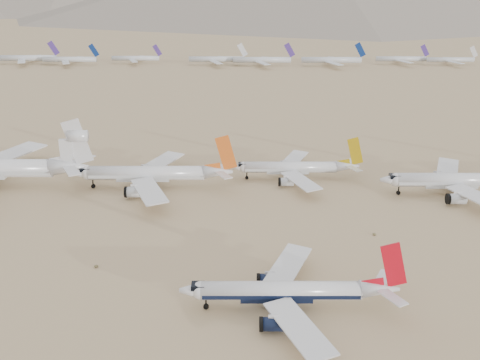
{
  "coord_description": "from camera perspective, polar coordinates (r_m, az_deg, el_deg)",
  "views": [
    {
      "loc": [
        2.92,
        -94.13,
        63.17
      ],
      "look_at": [
        3.06,
        52.93,
        7.0
      ],
      "focal_mm": 40.0,
      "sensor_mm": 36.0,
      "label": 1
    }
  ],
  "objects": [
    {
      "name": "row2_gold_tail",
      "position": [
        177.29,
        5.96,
        1.32
      ],
      "size": [
        41.04,
        40.14,
        14.61
      ],
      "color": "silver",
      "rests_on": "ground"
    },
    {
      "name": "row2_navy_widebody",
      "position": [
        176.95,
        22.48,
        -0.04
      ],
      "size": [
        47.49,
        46.44,
        16.9
      ],
      "color": "silver",
      "rests_on": "ground"
    },
    {
      "name": "distant_storage_row",
      "position": [
        418.08,
        -6.58,
        12.7
      ],
      "size": [
        470.64,
        53.97,
        15.28
      ],
      "color": "silver",
      "rests_on": "ground"
    },
    {
      "name": "ground",
      "position": [
        113.39,
        -1.56,
        -12.96
      ],
      "size": [
        7000.0,
        7000.0,
        0.0
      ],
      "primitive_type": "plane",
      "color": "#9C815B",
      "rests_on": "ground"
    },
    {
      "name": "main_airliner",
      "position": [
        109.73,
        5.41,
        -11.73
      ],
      "size": [
        42.96,
        41.96,
        15.16
      ],
      "color": "silver",
      "rests_on": "ground"
    },
    {
      "name": "row2_orange_tail",
      "position": [
        170.75,
        -9.23,
        0.68
      ],
      "size": [
        49.29,
        48.22,
        17.58
      ],
      "color": "silver",
      "rests_on": "ground"
    }
  ]
}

